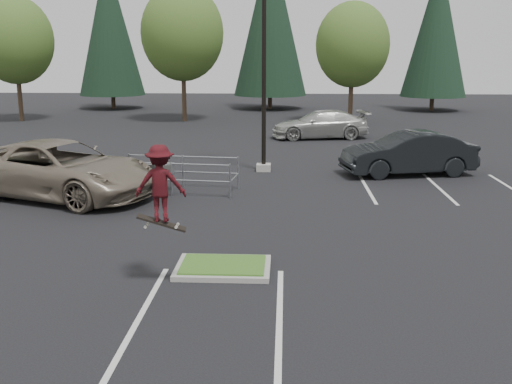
{
  "coord_description": "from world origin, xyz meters",
  "views": [
    {
      "loc": [
        1.43,
        -13.18,
        5.01
      ],
      "look_at": [
        0.7,
        1.5,
        1.54
      ],
      "focal_mm": 42.0,
      "sensor_mm": 36.0,
      "label": 1
    }
  ],
  "objects_px": {
    "car_r_charc": "(408,153)",
    "conif_a": "(109,26)",
    "cart_corral": "(164,170)",
    "skateboarder": "(160,184)",
    "decid_a": "(15,43)",
    "decid_c": "(352,47)",
    "conif_c": "(437,29)",
    "conif_b": "(270,17)",
    "car_far_silver": "(321,124)",
    "decid_b": "(182,36)",
    "light_pole": "(264,62)",
    "car_l_tan": "(59,169)"
  },
  "relations": [
    {
      "from": "decid_b",
      "to": "car_r_charc",
      "type": "height_order",
      "value": "decid_b"
    },
    {
      "from": "conif_c",
      "to": "conif_b",
      "type": "bearing_deg",
      "value": 175.91
    },
    {
      "from": "decid_b",
      "to": "conif_b",
      "type": "bearing_deg",
      "value": 58.91
    },
    {
      "from": "cart_corral",
      "to": "conif_b",
      "type": "bearing_deg",
      "value": 91.12
    },
    {
      "from": "decid_b",
      "to": "skateboarder",
      "type": "bearing_deg",
      "value": -81.33
    },
    {
      "from": "decid_a",
      "to": "car_far_silver",
      "type": "height_order",
      "value": "decid_a"
    },
    {
      "from": "car_l_tan",
      "to": "conif_c",
      "type": "bearing_deg",
      "value": -11.07
    },
    {
      "from": "decid_c",
      "to": "car_far_silver",
      "type": "xyz_separation_m",
      "value": [
        -2.5,
        -7.83,
        -4.44
      ]
    },
    {
      "from": "conif_a",
      "to": "conif_c",
      "type": "height_order",
      "value": "conif_a"
    },
    {
      "from": "car_r_charc",
      "to": "car_far_silver",
      "type": "relative_size",
      "value": 0.97
    },
    {
      "from": "conif_c",
      "to": "car_far_silver",
      "type": "xyz_separation_m",
      "value": [
        -10.51,
        -17.5,
        -6.03
      ]
    },
    {
      "from": "decid_c",
      "to": "conif_a",
      "type": "relative_size",
      "value": 0.64
    },
    {
      "from": "decid_b",
      "to": "car_l_tan",
      "type": "height_order",
      "value": "decid_b"
    },
    {
      "from": "light_pole",
      "to": "skateboarder",
      "type": "relative_size",
      "value": 5.4
    },
    {
      "from": "light_pole",
      "to": "conif_b",
      "type": "height_order",
      "value": "conif_b"
    },
    {
      "from": "car_r_charc",
      "to": "conif_a",
      "type": "bearing_deg",
      "value": -156.48
    },
    {
      "from": "decid_a",
      "to": "conif_a",
      "type": "relative_size",
      "value": 0.69
    },
    {
      "from": "skateboarder",
      "to": "decid_a",
      "type": "bearing_deg",
      "value": -65.37
    },
    {
      "from": "decid_a",
      "to": "conif_b",
      "type": "xyz_separation_m",
      "value": [
        18.01,
        10.47,
        2.27
      ]
    },
    {
      "from": "car_r_charc",
      "to": "skateboarder",
      "type": "bearing_deg",
      "value": -43.84
    },
    {
      "from": "decid_b",
      "to": "car_r_charc",
      "type": "bearing_deg",
      "value": -56.69
    },
    {
      "from": "light_pole",
      "to": "decid_a",
      "type": "relative_size",
      "value": 1.14
    },
    {
      "from": "conif_a",
      "to": "car_r_charc",
      "type": "distance_m",
      "value": 35.65
    },
    {
      "from": "conif_a",
      "to": "conif_c",
      "type": "xyz_separation_m",
      "value": [
        28.0,
        -0.5,
        -0.25
      ]
    },
    {
      "from": "car_far_silver",
      "to": "conif_a",
      "type": "bearing_deg",
      "value": -145.42
    },
    {
      "from": "decid_a",
      "to": "decid_c",
      "type": "height_order",
      "value": "decid_a"
    },
    {
      "from": "conif_c",
      "to": "skateboarder",
      "type": "height_order",
      "value": "conif_c"
    },
    {
      "from": "cart_corral",
      "to": "skateboarder",
      "type": "xyz_separation_m",
      "value": [
        1.78,
        -9.05,
        1.52
      ]
    },
    {
      "from": "conif_b",
      "to": "skateboarder",
      "type": "xyz_separation_m",
      "value": [
        -1.2,
        -41.5,
        -5.56
      ]
    },
    {
      "from": "conif_c",
      "to": "car_far_silver",
      "type": "relative_size",
      "value": 2.23
    },
    {
      "from": "skateboarder",
      "to": "car_far_silver",
      "type": "relative_size",
      "value": 0.33
    },
    {
      "from": "conif_c",
      "to": "car_r_charc",
      "type": "xyz_separation_m",
      "value": [
        -7.5,
        -28.0,
        -5.95
      ]
    },
    {
      "from": "decid_b",
      "to": "car_far_silver",
      "type": "relative_size",
      "value": 1.72
    },
    {
      "from": "conif_c",
      "to": "cart_corral",
      "type": "height_order",
      "value": "conif_c"
    },
    {
      "from": "decid_a",
      "to": "decid_c",
      "type": "relative_size",
      "value": 1.06
    },
    {
      "from": "conif_b",
      "to": "car_far_silver",
      "type": "bearing_deg",
      "value": -79.32
    },
    {
      "from": "car_far_silver",
      "to": "skateboarder",
      "type": "bearing_deg",
      "value": -21.12
    },
    {
      "from": "conif_a",
      "to": "skateboarder",
      "type": "height_order",
      "value": "conif_a"
    },
    {
      "from": "decid_a",
      "to": "car_l_tan",
      "type": "distance_m",
      "value": 26.15
    },
    {
      "from": "decid_b",
      "to": "decid_c",
      "type": "distance_m",
      "value": 12.05
    },
    {
      "from": "decid_c",
      "to": "conif_a",
      "type": "height_order",
      "value": "conif_a"
    },
    {
      "from": "conif_c",
      "to": "car_r_charc",
      "type": "height_order",
      "value": "conif_c"
    },
    {
      "from": "decid_a",
      "to": "car_far_silver",
      "type": "distance_m",
      "value": 23.44
    },
    {
      "from": "conif_a",
      "to": "car_l_tan",
      "type": "relative_size",
      "value": 1.82
    },
    {
      "from": "light_pole",
      "to": "cart_corral",
      "type": "relative_size",
      "value": 2.28
    },
    {
      "from": "decid_a",
      "to": "conif_b",
      "type": "height_order",
      "value": "conif_b"
    },
    {
      "from": "conif_b",
      "to": "skateboarder",
      "type": "bearing_deg",
      "value": -91.66
    },
    {
      "from": "car_r_charc",
      "to": "conif_c",
      "type": "bearing_deg",
      "value": 152.8
    },
    {
      "from": "decid_a",
      "to": "conif_b",
      "type": "distance_m",
      "value": 20.95
    },
    {
      "from": "conif_b",
      "to": "car_l_tan",
      "type": "relative_size",
      "value": 2.04
    }
  ]
}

